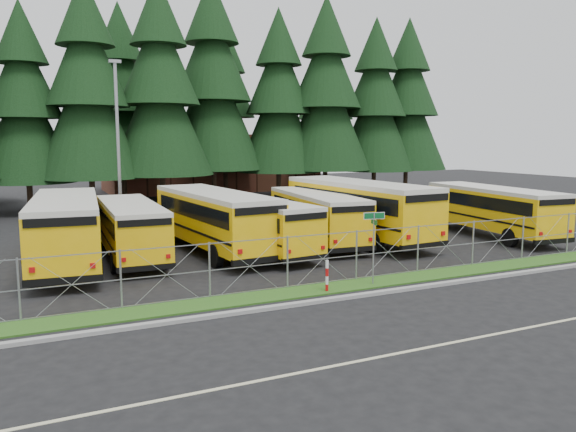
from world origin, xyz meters
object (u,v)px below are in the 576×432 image
at_px(bus_6, 354,211).
at_px(bus_east, 488,211).
at_px(bus_5, 314,218).
at_px(street_sign, 374,233).
at_px(bus_1, 67,231).
at_px(bus_4, 255,226).
at_px(light_standard, 118,140).
at_px(bus_2, 130,230).
at_px(striped_bollard, 327,276).
at_px(bus_3, 211,222).

bearing_deg(bus_6, bus_east, -20.01).
xyz_separation_m(bus_5, street_sign, (-2.15, -8.84, 0.68)).
bearing_deg(bus_1, bus_east, -0.30).
height_order(bus_5, bus_east, bus_east).
bearing_deg(bus_4, bus_east, -12.05).
bearing_deg(bus_1, bus_4, -0.13).
xyz_separation_m(bus_4, bus_6, (6.19, 0.79, 0.31)).
relative_size(bus_5, light_standard, 1.02).
distance_m(bus_2, striped_bollard, 10.68).
xyz_separation_m(bus_east, light_standard, (-18.76, 10.99, 4.09)).
relative_size(bus_east, light_standard, 1.06).
distance_m(bus_1, bus_5, 12.42).
relative_size(bus_4, bus_5, 0.97).
bearing_deg(bus_4, light_standard, 110.91).
xyz_separation_m(bus_6, striped_bollard, (-6.57, -8.78, -1.03)).
relative_size(bus_3, bus_east, 1.07).
relative_size(bus_east, striped_bollard, 8.98).
height_order(bus_2, bus_4, same).
bearing_deg(striped_bollard, bus_3, 99.68).
height_order(bus_5, light_standard, light_standard).
xyz_separation_m(bus_2, light_standard, (0.89, 8.39, 4.19)).
bearing_deg(bus_3, bus_1, 175.85).
relative_size(bus_1, bus_5, 1.13).
height_order(bus_1, light_standard, light_standard).
bearing_deg(bus_2, street_sign, -48.35).
relative_size(bus_3, street_sign, 4.10).
bearing_deg(striped_bollard, street_sign, 3.48).
height_order(bus_3, bus_5, bus_3).
bearing_deg(bus_5, bus_6, 1.48).
bearing_deg(bus_6, bus_2, 174.13).
xyz_separation_m(bus_4, street_sign, (1.70, -7.86, 0.72)).
bearing_deg(bus_1, bus_6, 5.26).
bearing_deg(bus_2, light_standard, 85.98).
distance_m(bus_east, street_sign, 13.77).
bearing_deg(street_sign, bus_2, 129.64).
bearing_deg(light_standard, bus_2, -96.04).
relative_size(bus_4, street_sign, 3.57).
bearing_deg(bus_4, striped_bollard, -98.96).
xyz_separation_m(bus_2, bus_4, (5.80, -1.19, 0.00)).
bearing_deg(striped_bollard, bus_5, 64.73).
bearing_deg(bus_3, bus_5, -4.68).
distance_m(bus_3, bus_5, 5.76).
height_order(bus_1, bus_3, bus_1).
distance_m(bus_3, bus_east, 15.93).
height_order(bus_2, striped_bollard, bus_2).
bearing_deg(bus_2, bus_3, -1.65).
distance_m(bus_4, light_standard, 11.55).
xyz_separation_m(bus_1, street_sign, (10.27, -8.69, 0.51)).
xyz_separation_m(bus_2, street_sign, (7.49, -9.05, 0.72)).
distance_m(bus_2, street_sign, 11.77).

